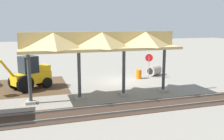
{
  "coord_description": "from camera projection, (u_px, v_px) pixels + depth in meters",
  "views": [
    {
      "loc": [
        7.92,
        22.21,
        5.46
      ],
      "look_at": [
        1.7,
        2.46,
        1.6
      ],
      "focal_mm": 40.0,
      "sensor_mm": 36.0,
      "label": 1
    }
  ],
  "objects": [
    {
      "name": "concrete_pipe",
      "position": [
        154.0,
        70.0,
        26.6
      ],
      "size": [
        1.76,
        1.64,
        1.09
      ],
      "color": "#9E9384",
      "rests_on": "ground"
    },
    {
      "name": "stop_sign",
      "position": [
        149.0,
        61.0,
        25.02
      ],
      "size": [
        0.69,
        0.38,
        2.47
      ],
      "color": "gray",
      "rests_on": "ground"
    },
    {
      "name": "backhoe",
      "position": [
        30.0,
        74.0,
        20.88
      ],
      "size": [
        5.01,
        3.62,
        2.82
      ],
      "color": "#EAB214",
      "rests_on": "ground"
    },
    {
      "name": "dirt_work_zone",
      "position": [
        11.0,
        88.0,
        21.57
      ],
      "size": [
        9.5,
        7.0,
        0.01
      ],
      "primitive_type": "cube",
      "color": "#4C3823",
      "rests_on": "ground"
    },
    {
      "name": "traffic_barrel",
      "position": [
        139.0,
        74.0,
        25.09
      ],
      "size": [
        0.56,
        0.56,
        0.9
      ],
      "primitive_type": "cylinder",
      "color": "orange",
      "rests_on": "ground"
    },
    {
      "name": "ground_plane",
      "position": [
        121.0,
        81.0,
        24.17
      ],
      "size": [
        120.0,
        120.0,
        0.0
      ],
      "primitive_type": "plane",
      "color": "gray"
    },
    {
      "name": "platform_canopy",
      "position": [
        102.0,
        42.0,
        18.05
      ],
      "size": [
        11.46,
        3.2,
        4.9
      ],
      "color": "#9E998E",
      "rests_on": "ground"
    },
    {
      "name": "rail_tracks",
      "position": [
        159.0,
        105.0,
        16.97
      ],
      "size": [
        60.0,
        2.58,
        0.15
      ],
      "color": "slate",
      "rests_on": "ground"
    }
  ]
}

